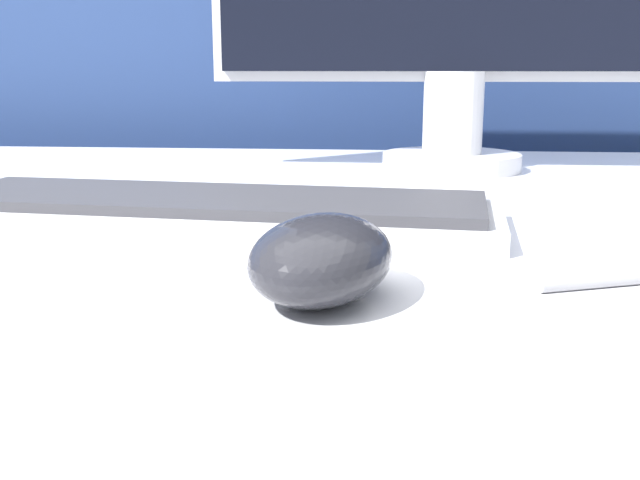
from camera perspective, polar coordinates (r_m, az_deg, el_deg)
partition_panel at (r=1.26m, az=3.49°, el=4.69°), size 5.00×0.03×1.38m
computer_mouse_near at (r=0.40m, az=-0.41°, el=-1.39°), size 0.09×0.12×0.05m
keyboard at (r=0.59m, az=-8.37°, el=2.26°), size 0.46×0.18×0.02m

